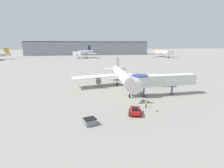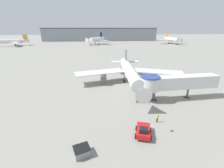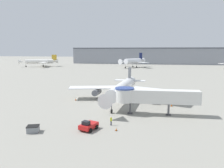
% 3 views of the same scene
% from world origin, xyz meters
% --- Properties ---
extents(ground_plane, '(800.00, 800.00, 0.00)m').
position_xyz_m(ground_plane, '(0.00, 0.00, 0.00)').
color(ground_plane, gray).
extents(main_airplane, '(32.15, 29.65, 8.54)m').
position_xyz_m(main_airplane, '(0.82, 1.44, 3.64)').
color(main_airplane, white).
rests_on(main_airplane, ground_plane).
extents(jet_bridge, '(17.87, 4.13, 5.71)m').
position_xyz_m(jet_bridge, '(8.40, -8.93, 4.04)').
color(jet_bridge, silver).
rests_on(jet_bridge, ground_plane).
extents(pushback_tug_red, '(3.08, 3.90, 1.78)m').
position_xyz_m(pushback_tug_red, '(-1.92, -20.54, 0.79)').
color(pushback_tug_red, red).
rests_on(pushback_tug_red, ground_plane).
extents(service_container_gray, '(2.47, 2.34, 1.11)m').
position_xyz_m(service_container_gray, '(-10.82, -23.32, 0.56)').
color(service_container_gray, gray).
rests_on(service_container_gray, ground_plane).
extents(traffic_cone_port_wing, '(0.48, 0.48, 0.79)m').
position_xyz_m(traffic_cone_port_wing, '(-12.04, 0.50, 0.38)').
color(traffic_cone_port_wing, black).
rests_on(traffic_cone_port_wing, ground_plane).
extents(traffic_cone_starboard_wing, '(0.47, 0.47, 0.78)m').
position_xyz_m(traffic_cone_starboard_wing, '(13.49, -1.13, 0.37)').
color(traffic_cone_starboard_wing, black).
rests_on(traffic_cone_starboard_wing, ground_plane).
extents(traffic_cone_apron_front, '(0.39, 0.39, 0.65)m').
position_xyz_m(traffic_cone_apron_front, '(2.91, -20.04, 0.31)').
color(traffic_cone_apron_front, black).
rests_on(traffic_cone_apron_front, ground_plane).
extents(ground_crew_marshaller, '(0.34, 0.23, 1.67)m').
position_xyz_m(ground_crew_marshaller, '(1.50, -17.49, 0.96)').
color(ground_crew_marshaller, '#1E2338').
rests_on(ground_crew_marshaller, ground_plane).
extents(background_jet_navy_tail, '(24.54, 25.80, 11.76)m').
position_xyz_m(background_jet_navy_tail, '(-7.75, 120.09, 5.14)').
color(background_jet_navy_tail, silver).
rests_on(background_jet_navy_tail, ground_plane).
extents(background_jet_orange_tail, '(32.19, 32.65, 10.76)m').
position_xyz_m(background_jet_orange_tail, '(71.86, 118.41, 4.72)').
color(background_jet_orange_tail, white).
rests_on(background_jet_orange_tail, ground_plane).
extents(terminal_building, '(147.88, 23.21, 16.42)m').
position_xyz_m(terminal_building, '(-1.28, 175.00, 8.22)').
color(terminal_building, gray).
rests_on(terminal_building, ground_plane).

